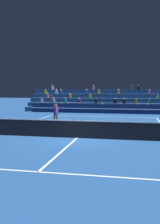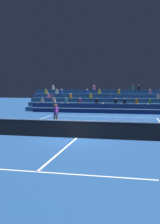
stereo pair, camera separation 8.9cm
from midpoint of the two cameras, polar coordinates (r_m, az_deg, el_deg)
ground_plane at (r=15.54m, az=-0.81°, el=-5.69°), size 120.00×120.00×0.00m
court_lines at (r=15.54m, az=-0.81°, el=-5.67°), size 11.10×23.90×0.01m
tennis_net at (r=15.45m, az=-0.81°, el=-3.71°), size 12.00×0.10×1.10m
sponsor_banner_wall at (r=30.68m, az=5.43°, el=0.71°), size 18.00×0.26×1.10m
bleacher_stand at (r=34.42m, az=6.12°, el=1.97°), size 20.73×4.75×3.38m
tennis_player at (r=20.63m, az=-5.43°, el=-0.24°), size 0.42×1.05×2.47m
tennis_ball at (r=24.37m, az=7.89°, el=-1.69°), size 0.07×0.07×0.07m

